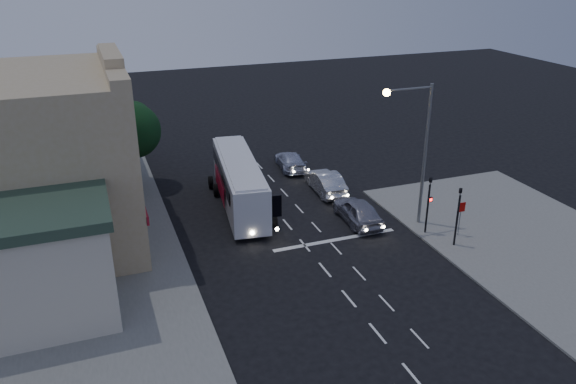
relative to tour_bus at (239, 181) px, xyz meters
name	(u,v)px	position (x,y,z in m)	size (l,w,h in m)	color
ground	(318,261)	(2.07, -8.87, -1.84)	(120.00, 120.00, 0.00)	black
sidewalk_near	(551,254)	(15.07, -12.87, -1.78)	(12.00, 24.00, 0.12)	slate
sidewalk_far	(73,236)	(-10.93, -0.87, -1.78)	(12.00, 50.00, 0.12)	slate
road_markings	(316,233)	(3.35, -5.56, -1.83)	(8.00, 30.55, 0.01)	silver
tour_bus	(239,181)	(0.00, 0.00, 0.00)	(3.68, 11.28, 3.39)	silver
car_suv	(358,211)	(6.46, -5.07, -1.03)	(1.89, 4.71, 1.60)	#9797A5
car_sedan_a	(325,182)	(6.53, 0.21, -1.04)	(1.69, 4.84, 1.60)	silver
car_sedan_b	(290,161)	(5.84, 5.69, -1.16)	(1.88, 4.62, 1.34)	silver
traffic_signal_main	(429,198)	(9.67, -8.09, 0.59)	(0.25, 0.35, 4.10)	black
traffic_signal_side	(458,210)	(10.37, -10.07, 0.59)	(0.18, 0.15, 4.10)	black
regulatory_sign	(461,213)	(11.37, -9.11, -0.24)	(0.45, 0.12, 2.20)	slate
streetlight	(417,140)	(9.41, -6.67, 3.90)	(3.32, 0.44, 9.00)	slate
main_building	(42,160)	(-11.89, -0.87, 3.32)	(10.12, 12.00, 11.00)	tan
low_building_south	(32,265)	(-12.43, -9.37, 1.17)	(7.40, 5.40, 5.70)	beige
low_building_north	(57,131)	(-11.43, 11.13, 1.56)	(9.40, 9.40, 6.50)	beige
street_tree	(133,128)	(-6.14, 6.15, 2.66)	(4.00, 4.00, 6.20)	black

